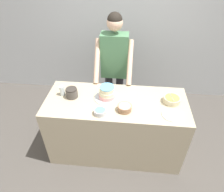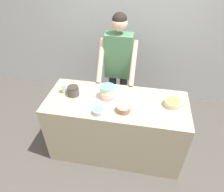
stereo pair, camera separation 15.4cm
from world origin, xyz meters
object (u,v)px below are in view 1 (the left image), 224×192
object	(u,v)px
cake	(107,93)
frosting_bowl_pink	(125,108)
ceramic_plate	(171,115)
person_baker	(114,61)
drinking_glass	(62,91)
frosting_bowl_olive	(172,100)
frosting_bowl_blue	(100,112)
stoneware_jar	(72,93)

from	to	relation	value
cake	frosting_bowl_pink	xyz separation A→B (m)	(0.23, -0.21, -0.04)
frosting_bowl_pink	ceramic_plate	bearing A→B (deg)	-3.23
person_baker	drinking_glass	size ratio (longest dim) A/B	13.40
cake	ceramic_plate	world-z (taller)	cake
frosting_bowl_olive	frosting_bowl_pink	world-z (taller)	frosting_bowl_olive
frosting_bowl_blue	frosting_bowl_pink	size ratio (longest dim) A/B	0.87
cake	frosting_bowl_pink	bearing A→B (deg)	-42.78
person_baker	stoneware_jar	distance (m)	0.82
frosting_bowl_olive	frosting_bowl_blue	world-z (taller)	frosting_bowl_olive
cake	ceramic_plate	distance (m)	0.80
person_baker	frosting_bowl_pink	distance (m)	0.89
person_baker	frosting_bowl_blue	world-z (taller)	person_baker
ceramic_plate	frosting_bowl_olive	bearing A→B (deg)	82.73
drinking_glass	stoneware_jar	bearing A→B (deg)	-11.40
drinking_glass	stoneware_jar	world-z (taller)	drinking_glass
frosting_bowl_olive	drinking_glass	world-z (taller)	frosting_bowl_olive
cake	drinking_glass	xyz separation A→B (m)	(-0.57, 0.01, -0.01)
cake	ceramic_plate	size ratio (longest dim) A/B	1.49
frosting_bowl_pink	drinking_glass	size ratio (longest dim) A/B	1.23
ceramic_plate	frosting_bowl_pink	bearing A→B (deg)	176.77
stoneware_jar	frosting_bowl_olive	bearing A→B (deg)	0.75
cake	frosting_bowl_pink	size ratio (longest dim) A/B	1.95
cake	stoneware_jar	world-z (taller)	cake
frosting_bowl_pink	drinking_glass	xyz separation A→B (m)	(-0.80, 0.22, 0.03)
person_baker	frosting_bowl_olive	distance (m)	1.01
cake	stoneware_jar	size ratio (longest dim) A/B	2.15
ceramic_plate	stoneware_jar	bearing A→B (deg)	169.61
cake	frosting_bowl_olive	xyz separation A→B (m)	(0.79, -0.00, -0.04)
cake	frosting_bowl_blue	bearing A→B (deg)	-98.43
frosting_bowl_olive	drinking_glass	bearing A→B (deg)	179.57
cake	ceramic_plate	bearing A→B (deg)	-17.59
frosting_bowl_pink	drinking_glass	world-z (taller)	drinking_glass
frosting_bowl_olive	drinking_glass	xyz separation A→B (m)	(-1.37, 0.01, 0.03)
frosting_bowl_olive	frosting_bowl_blue	bearing A→B (deg)	-160.73
stoneware_jar	cake	bearing A→B (deg)	2.70
frosting_bowl_olive	frosting_bowl_blue	xyz separation A→B (m)	(-0.84, -0.29, -0.01)
person_baker	cake	world-z (taller)	person_baker
frosting_bowl_blue	stoneware_jar	xyz separation A→B (m)	(-0.40, 0.28, 0.03)
drinking_glass	cake	bearing A→B (deg)	-0.54
person_baker	frosting_bowl_olive	xyz separation A→B (m)	(0.76, -0.65, -0.13)
ceramic_plate	stoneware_jar	distance (m)	1.23
cake	frosting_bowl_olive	distance (m)	0.79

